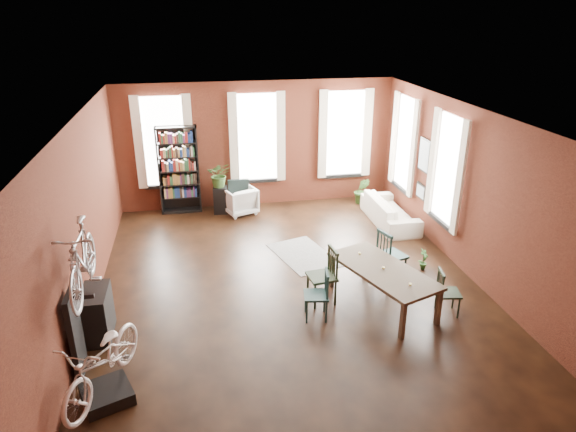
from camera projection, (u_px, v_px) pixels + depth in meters
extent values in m
plane|color=black|center=(290.00, 288.00, 9.61)|extent=(9.00, 9.00, 0.00)
cube|color=silver|center=(291.00, 117.00, 8.39)|extent=(7.00, 9.00, 0.04)
cube|color=#441A11|center=(257.00, 145.00, 13.08)|extent=(7.00, 0.04, 3.20)
cube|color=#441A11|center=(380.00, 378.00, 4.91)|extent=(7.00, 0.04, 3.20)
cube|color=#441A11|center=(81.00, 223.00, 8.40)|extent=(0.04, 9.00, 3.20)
cube|color=#441A11|center=(474.00, 196.00, 9.60)|extent=(0.04, 9.00, 3.20)
cube|color=white|center=(164.00, 141.00, 12.59)|extent=(1.00, 0.04, 2.20)
cube|color=beige|center=(164.00, 142.00, 12.52)|extent=(1.40, 0.06, 2.30)
cube|color=white|center=(257.00, 137.00, 12.98)|extent=(1.00, 0.04, 2.20)
cube|color=beige|center=(257.00, 138.00, 12.92)|extent=(1.40, 0.06, 2.30)
cube|color=white|center=(345.00, 133.00, 13.38)|extent=(1.00, 0.04, 2.20)
cube|color=beige|center=(345.00, 134.00, 13.31)|extent=(1.40, 0.06, 2.30)
cube|color=white|center=(449.00, 170.00, 10.42)|extent=(0.04, 1.00, 2.20)
cube|color=beige|center=(445.00, 170.00, 10.41)|extent=(0.06, 1.40, 2.30)
cube|color=white|center=(406.00, 143.00, 12.42)|extent=(0.04, 1.00, 2.20)
cube|color=beige|center=(403.00, 143.00, 12.41)|extent=(0.06, 1.40, 2.30)
cube|color=black|center=(425.00, 155.00, 11.42)|extent=(0.04, 0.55, 0.75)
cube|color=black|center=(421.00, 191.00, 11.75)|extent=(0.04, 0.45, 0.35)
cube|color=#4A3D2C|center=(382.00, 287.00, 8.95)|extent=(1.59, 2.25, 0.70)
cube|color=#183635|center=(316.00, 295.00, 8.53)|extent=(0.46, 0.46, 0.87)
cube|color=#202E1B|center=(322.00, 276.00, 8.98)|extent=(0.52, 0.52, 1.01)
cube|color=black|center=(449.00, 293.00, 8.66)|extent=(0.43, 0.43, 0.81)
cube|color=#193838|center=(392.00, 255.00, 9.72)|extent=(0.60, 0.60, 1.03)
cube|color=black|center=(179.00, 170.00, 12.75)|extent=(1.00, 0.32, 2.20)
imported|color=silver|center=(240.00, 199.00, 12.90)|extent=(0.92, 0.89, 0.76)
imported|color=beige|center=(390.00, 207.00, 12.32)|extent=(0.61, 2.08, 0.81)
cube|color=black|center=(304.00, 255.00, 10.85)|extent=(1.43, 1.84, 0.01)
cube|color=black|center=(107.00, 394.00, 6.85)|extent=(0.79, 0.79, 0.18)
cube|color=black|center=(76.00, 335.00, 7.14)|extent=(0.16, 0.60, 1.30)
cube|color=black|center=(97.00, 314.00, 8.07)|extent=(0.40, 0.80, 0.80)
cube|color=black|center=(221.00, 200.00, 12.96)|extent=(0.38, 0.38, 0.69)
imported|color=#335C24|center=(361.00, 198.00, 13.63)|extent=(0.59, 0.80, 0.32)
imported|color=#2C6026|center=(423.00, 266.00, 10.25)|extent=(0.48, 0.49, 0.16)
imported|color=silver|center=(98.00, 334.00, 6.47)|extent=(0.93, 1.10, 1.77)
imported|color=#A5A8AD|center=(78.00, 237.00, 6.62)|extent=(0.47, 1.00, 1.66)
imported|color=#315120|center=(220.00, 177.00, 12.75)|extent=(0.62, 0.68, 0.50)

